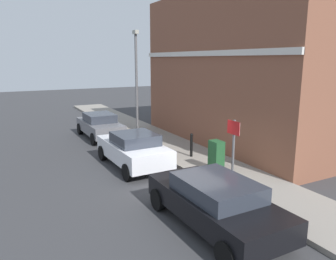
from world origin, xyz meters
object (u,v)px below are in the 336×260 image
object	(u,v)px
car_grey	(100,125)
lamppost	(136,78)
utility_cabinet	(216,157)
car_white	(134,149)
street_sign	(233,144)
car_black	(215,201)
bollard_near_cabinet	(191,144)

from	to	relation	value
car_grey	lamppost	xyz separation A→B (m)	(2.07, -0.45, 2.58)
car_grey	utility_cabinet	xyz separation A→B (m)	(2.25, -7.84, -0.04)
utility_cabinet	car_white	bearing A→B (deg)	137.37
car_white	lamppost	bearing A→B (deg)	-25.45
utility_cabinet	street_sign	distance (m)	2.10
car_black	street_sign	world-z (taller)	street_sign
car_white	street_sign	distance (m)	4.52
utility_cabinet	street_sign	size ratio (longest dim) A/B	0.50
street_sign	lamppost	size ratio (longest dim) A/B	0.40
car_white	lamppost	size ratio (longest dim) A/B	0.70
car_white	utility_cabinet	bearing A→B (deg)	-133.94
bollard_near_cabinet	car_grey	bearing A→B (deg)	111.81
car_white	car_grey	size ratio (longest dim) A/B	1.00
utility_cabinet	car_black	bearing A→B (deg)	-126.44
car_black	utility_cabinet	distance (m)	4.15
car_white	bollard_near_cabinet	size ratio (longest dim) A/B	3.85
car_black	street_sign	xyz separation A→B (m)	(1.82, 1.59, 0.94)
street_sign	car_black	bearing A→B (deg)	-138.95
car_grey	utility_cabinet	size ratio (longest dim) A/B	3.48
car_black	car_grey	size ratio (longest dim) A/B	1.07
street_sign	bollard_near_cabinet	bearing A→B (deg)	78.70
car_black	lamppost	world-z (taller)	lamppost
lamppost	car_black	bearing A→B (deg)	-101.99
car_white	lamppost	xyz separation A→B (m)	(2.29, 5.12, 2.56)
car_grey	street_sign	world-z (taller)	street_sign
car_black	car_white	distance (m)	5.62
utility_cabinet	street_sign	xyz separation A→B (m)	(-0.64, -1.75, 0.98)
car_black	lamppost	bearing A→B (deg)	-12.69
car_grey	street_sign	size ratio (longest dim) A/B	1.74
car_white	street_sign	world-z (taller)	street_sign
utility_cabinet	lamppost	distance (m)	7.85
car_white	street_sign	size ratio (longest dim) A/B	1.74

